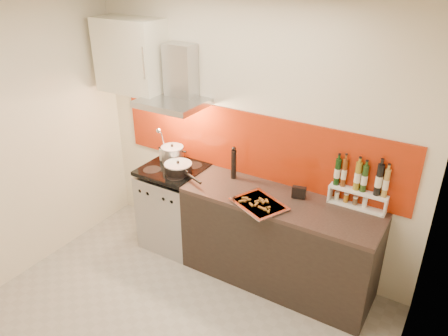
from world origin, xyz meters
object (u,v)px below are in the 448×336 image
Objects in this scene: stock_pot at (173,154)px; baking_tray at (259,204)px; pepper_mill at (234,163)px; saute_pan at (179,168)px; counter at (278,241)px; range_stove at (175,207)px.

baking_tray is at bearing -14.44° from stock_pot.
pepper_mill reaches higher than stock_pot.
stock_pot is 0.45× the size of saute_pan.
saute_pan is at bearing -176.83° from counter.
pepper_mill is at bearing 13.13° from range_stove.
pepper_mill is at bearing 165.99° from counter.
stock_pot reaches higher than counter.
saute_pan is at bearing -24.81° from range_stove.
stock_pot is (-1.28, 0.11, 0.55)m from counter.
saute_pan is (0.12, -0.05, 0.52)m from range_stove.
pepper_mill is (0.71, 0.03, 0.06)m from stock_pot.
saute_pan is 0.56m from pepper_mill.
counter is at bearing -14.01° from pepper_mill.
range_stove is at bearing -179.77° from counter.
saute_pan is 0.97m from baking_tray.
pepper_mill reaches higher than counter.
saute_pan is (0.20, -0.17, -0.04)m from stock_pot.
pepper_mill is at bearing 2.65° from stock_pot.
stock_pot reaches higher than range_stove.
range_stove is 0.53m from saute_pan.
saute_pan is at bearing 172.26° from baking_tray.
saute_pan is 0.93× the size of baking_tray.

